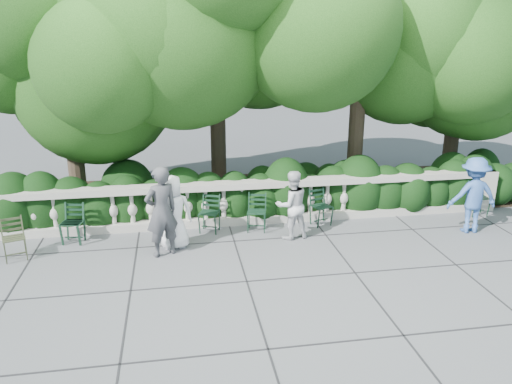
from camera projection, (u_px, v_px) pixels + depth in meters
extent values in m
plane|color=#505258|center=(264.00, 256.00, 9.80)|extent=(90.00, 90.00, 0.00)
cube|color=#9E998E|center=(250.00, 219.00, 11.46)|extent=(12.00, 0.32, 0.18)
cube|color=#9E998E|center=(250.00, 184.00, 11.21)|extent=(12.00, 0.36, 0.14)
cube|color=#9E998E|center=(482.00, 190.00, 12.24)|extent=(0.44, 0.44, 1.00)
cylinder|color=#3F3023|center=(75.00, 154.00, 11.94)|extent=(0.40, 0.40, 2.80)
ellipsoid|color=#15380F|center=(60.00, 57.00, 10.83)|extent=(5.28, 5.28, 3.96)
cylinder|color=#3F3023|center=(218.00, 133.00, 12.96)|extent=(0.40, 0.40, 3.40)
ellipsoid|color=#15380F|center=(217.00, 21.00, 11.63)|extent=(6.24, 6.24, 4.68)
cylinder|color=#3F3023|center=(355.00, 141.00, 12.91)|extent=(0.40, 0.40, 3.00)
ellipsoid|color=#15380F|center=(369.00, 44.00, 11.74)|extent=(5.52, 5.52, 4.14)
cylinder|color=#3F3023|center=(451.00, 141.00, 13.91)|extent=(0.40, 0.40, 2.60)
ellipsoid|color=#15380F|center=(469.00, 64.00, 12.90)|extent=(4.80, 4.80, 3.60)
imported|color=white|center=(174.00, 212.00, 9.96)|extent=(0.77, 0.53, 1.51)
imported|color=#424247|center=(161.00, 212.00, 9.58)|extent=(0.78, 0.67, 1.81)
imported|color=silver|center=(292.00, 205.00, 10.44)|extent=(0.81, 0.68, 1.48)
imported|color=#365DA3|center=(473.00, 195.00, 10.76)|extent=(1.12, 0.69, 1.67)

